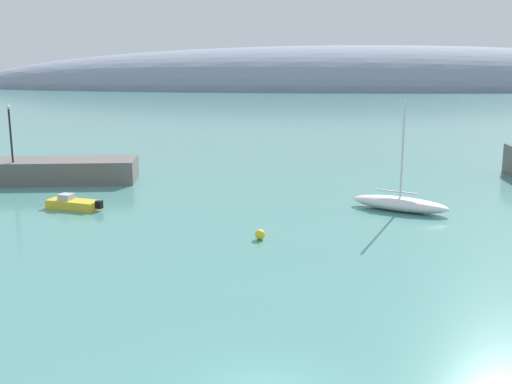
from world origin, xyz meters
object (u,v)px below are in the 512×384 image
object	(u,v)px
sailboat_white_mid_mooring	(400,203)
harbor_lamp_post	(10,128)
motorboat_yellow_foreground	(73,204)
mooring_buoy_yellow	(260,235)

from	to	relation	value
sailboat_white_mid_mooring	harbor_lamp_post	size ratio (longest dim) A/B	1.62
motorboat_yellow_foreground	mooring_buoy_yellow	world-z (taller)	motorboat_yellow_foreground
mooring_buoy_yellow	harbor_lamp_post	size ratio (longest dim) A/B	0.13
sailboat_white_mid_mooring	motorboat_yellow_foreground	bearing A→B (deg)	-150.79
sailboat_white_mid_mooring	motorboat_yellow_foreground	size ratio (longest dim) A/B	1.79
motorboat_yellow_foreground	mooring_buoy_yellow	bearing A→B (deg)	169.72
motorboat_yellow_foreground	sailboat_white_mid_mooring	bearing A→B (deg)	-162.07
mooring_buoy_yellow	harbor_lamp_post	bearing A→B (deg)	144.99
sailboat_white_mid_mooring	harbor_lamp_post	bearing A→B (deg)	-165.24
mooring_buoy_yellow	sailboat_white_mid_mooring	bearing A→B (deg)	37.55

